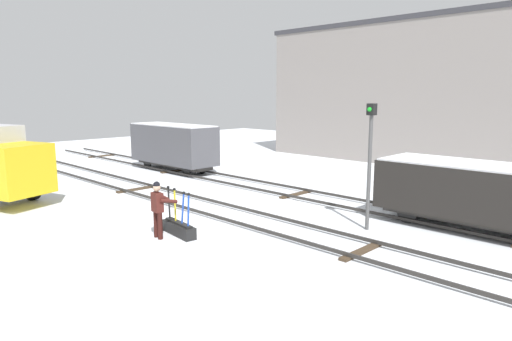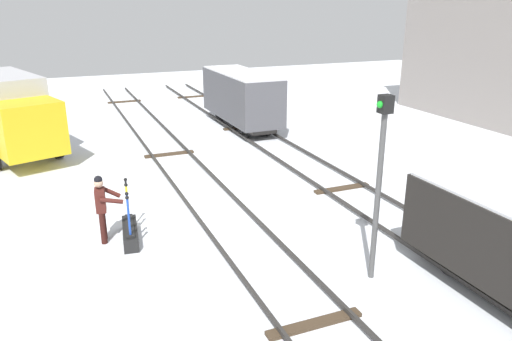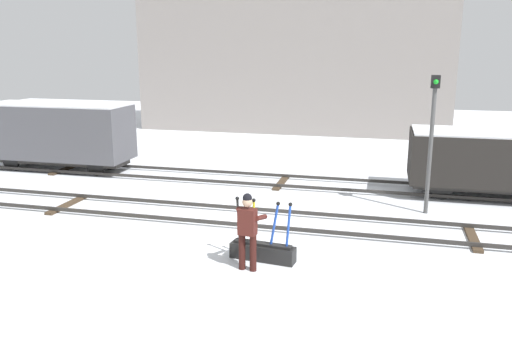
% 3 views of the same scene
% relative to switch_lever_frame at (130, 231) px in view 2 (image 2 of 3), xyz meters
% --- Properties ---
extents(ground_plane, '(60.00, 60.00, 0.00)m').
position_rel_switch_lever_frame_xyz_m(ground_plane, '(-0.98, 2.60, -0.25)').
color(ground_plane, silver).
extents(track_main_line, '(44.00, 1.94, 0.18)m').
position_rel_switch_lever_frame_xyz_m(track_main_line, '(-0.98, 2.60, -0.14)').
color(track_main_line, '#2D2B28').
rests_on(track_main_line, ground_plane).
extents(track_siding_near, '(44.00, 1.94, 0.18)m').
position_rel_switch_lever_frame_xyz_m(track_siding_near, '(-0.98, 6.87, -0.14)').
color(track_siding_near, '#2D2B28').
rests_on(track_siding_near, ground_plane).
extents(switch_lever_frame, '(1.55, 0.54, 1.45)m').
position_rel_switch_lever_frame_xyz_m(switch_lever_frame, '(0.00, 0.00, 0.00)').
color(switch_lever_frame, black).
rests_on(switch_lever_frame, ground_plane).
extents(rail_worker, '(0.60, 0.67, 1.75)m').
position_rel_switch_lever_frame_xyz_m(rail_worker, '(-0.19, -0.59, 0.73)').
color(rail_worker, '#351511').
rests_on(rail_worker, ground_plane).
extents(delivery_truck, '(6.58, 3.99, 3.09)m').
position_rel_switch_lever_frame_xyz_m(delivery_truck, '(-9.34, -3.02, 1.46)').
color(delivery_truck, gold).
rests_on(delivery_truck, ground_plane).
extents(signal_post, '(0.24, 0.32, 4.02)m').
position_rel_switch_lever_frame_xyz_m(signal_post, '(3.85, 4.58, 2.20)').
color(signal_post, '#4C4C4C').
rests_on(signal_post, ground_plane).
extents(freight_car_mid_siding, '(5.80, 1.99, 2.64)m').
position_rel_switch_lever_frame_xyz_m(freight_car_mid_siding, '(-9.98, 6.87, 1.25)').
color(freight_car_mid_siding, '#2D2B28').
rests_on(freight_car_mid_siding, ground_plane).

